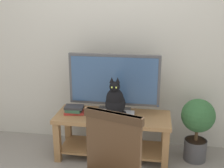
% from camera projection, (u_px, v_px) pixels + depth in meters
% --- Properties ---
extents(back_wall, '(7.00, 0.12, 2.80)m').
position_uv_depth(back_wall, '(117.00, 30.00, 3.36)').
color(back_wall, beige).
rests_on(back_wall, ground).
extents(tv_stand, '(1.28, 0.50, 0.51)m').
position_uv_depth(tv_stand, '(113.00, 129.00, 3.22)').
color(tv_stand, olive).
rests_on(tv_stand, ground).
extents(tv, '(1.01, 0.20, 0.67)m').
position_uv_depth(tv, '(114.00, 82.00, 3.17)').
color(tv, '#4C4C51').
rests_on(tv, tv_stand).
extents(media_box, '(0.40, 0.29, 0.05)m').
position_uv_depth(media_box, '(115.00, 117.00, 3.07)').
color(media_box, '#ADADB2').
rests_on(media_box, tv_stand).
extents(cat, '(0.22, 0.35, 0.43)m').
position_uv_depth(cat, '(115.00, 101.00, 3.01)').
color(cat, black).
rests_on(cat, media_box).
extents(book_stack, '(0.24, 0.16, 0.09)m').
position_uv_depth(book_stack, '(74.00, 110.00, 3.21)').
color(book_stack, '#B2332D').
rests_on(book_stack, tv_stand).
extents(potted_plant, '(0.37, 0.37, 0.72)m').
position_uv_depth(potted_plant, '(197.00, 124.00, 3.13)').
color(potted_plant, '#47474C').
rests_on(potted_plant, ground).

